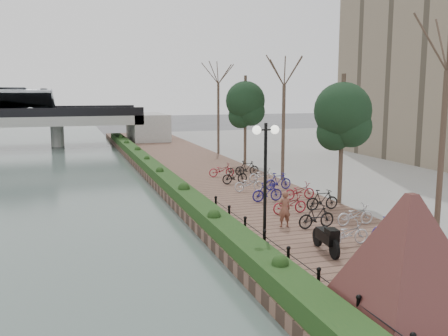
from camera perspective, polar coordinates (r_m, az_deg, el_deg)
name	(u,v)px	position (r m, az deg, el deg)	size (l,w,h in m)	color
ground	(259,303)	(15.25, 4.00, -15.10)	(220.00, 220.00, 0.00)	#59595B
promenade	(216,183)	(32.34, -0.89, -1.70)	(8.00, 75.00, 0.50)	brown
inland_pavement	(421,171)	(39.96, 21.63, -0.30)	(24.00, 75.00, 0.50)	gray
hedge	(157,171)	(33.87, -7.64, -0.36)	(1.10, 56.00, 0.60)	#153A16
chain_fence	(276,250)	(17.18, 5.92, -9.29)	(0.10, 14.10, 0.70)	black
granite_monument	(408,256)	(13.37, 20.32, -9.42)	(6.15, 6.15, 3.20)	#4D2123
lamppost	(265,157)	(18.09, 4.76, 1.25)	(1.02, 0.32, 4.54)	black
motorcycle	(326,237)	(18.14, 11.56, -7.71)	(0.57, 1.82, 1.14)	black
pedestrian	(284,209)	(21.11, 6.90, -4.68)	(0.56, 0.37, 1.53)	brown
bicycle_parking	(283,192)	(26.17, 6.79, -2.69)	(2.40, 17.32, 1.00)	#BDBCC1
street_trees	(307,135)	(28.93, 9.52, 3.79)	(3.20, 37.12, 6.80)	#3A2D22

